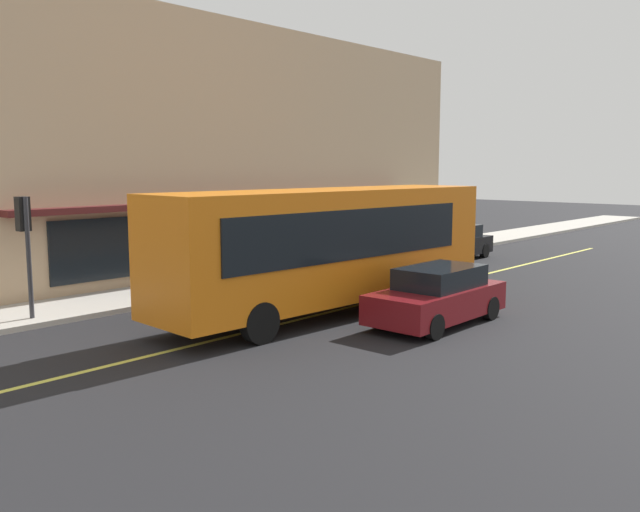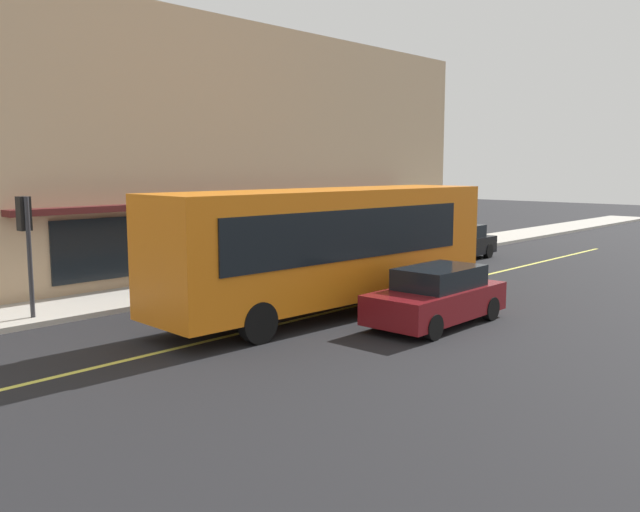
# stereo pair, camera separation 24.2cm
# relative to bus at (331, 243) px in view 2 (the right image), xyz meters

# --- Properties ---
(ground) EXTENTS (120.00, 120.00, 0.00)m
(ground) POSITION_rel_bus_xyz_m (2.24, 0.08, -1.99)
(ground) COLOR black
(sidewalk) EXTENTS (80.00, 2.88, 0.15)m
(sidewalk) POSITION_rel_bus_xyz_m (2.24, 5.76, -1.91)
(sidewalk) COLOR #B2ADA3
(sidewalk) RESTS_ON ground
(lane_centre_stripe) EXTENTS (36.00, 0.16, 0.01)m
(lane_centre_stripe) POSITION_rel_bus_xyz_m (2.24, 0.08, -1.98)
(lane_centre_stripe) COLOR #D8D14C
(lane_centre_stripe) RESTS_ON ground
(storefront_building) EXTENTS (27.12, 9.62, 9.58)m
(storefront_building) POSITION_rel_bus_xyz_m (3.41, 11.70, 2.80)
(storefront_building) COLOR tan
(storefront_building) RESTS_ON ground
(bus) EXTENTS (11.23, 3.03, 3.50)m
(bus) POSITION_rel_bus_xyz_m (0.00, 0.00, 0.00)
(bus) COLOR orange
(bus) RESTS_ON ground
(traffic_light) EXTENTS (0.30, 0.52, 3.20)m
(traffic_light) POSITION_rel_bus_xyz_m (-6.29, 5.15, 0.55)
(traffic_light) COLOR #2D2D33
(traffic_light) RESTS_ON sidewalk
(car_maroon) EXTENTS (4.32, 1.89, 1.52)m
(car_maroon) POSITION_rel_bus_xyz_m (0.87, -2.97, -1.24)
(car_maroon) COLOR maroon
(car_maroon) RESTS_ON ground
(car_black) EXTENTS (4.38, 2.02, 1.52)m
(car_black) POSITION_rel_bus_xyz_m (11.96, 3.18, -1.24)
(car_black) COLOR black
(car_black) RESTS_ON ground
(pedestrian_by_curb) EXTENTS (0.34, 0.34, 1.58)m
(pedestrian_by_curb) POSITION_rel_bus_xyz_m (1.48, 5.92, -0.89)
(pedestrian_by_curb) COLOR black
(pedestrian_by_curb) RESTS_ON sidewalk
(pedestrian_at_corner) EXTENTS (0.34, 0.34, 1.86)m
(pedestrian_at_corner) POSITION_rel_bus_xyz_m (3.57, 6.51, -0.71)
(pedestrian_at_corner) COLOR black
(pedestrian_at_corner) RESTS_ON sidewalk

